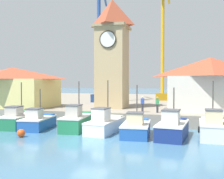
{
  "coord_description": "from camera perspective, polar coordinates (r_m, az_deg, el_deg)",
  "views": [
    {
      "loc": [
        6.97,
        -17.87,
        4.33
      ],
      "look_at": [
        -0.98,
        8.89,
        3.5
      ],
      "focal_mm": 42.0,
      "sensor_mm": 36.0,
      "label": 1
    }
  ],
  "objects": [
    {
      "name": "fishing_boat_right_inner",
      "position": [
        21.63,
        21.12,
        -7.82
      ],
      "size": [
        2.13,
        4.32,
        4.42
      ],
      "color": "silver",
      "rests_on": "ground"
    },
    {
      "name": "fishing_boat_center",
      "position": [
        21.26,
        5.26,
        -8.22
      ],
      "size": [
        2.49,
        4.52,
        4.07
      ],
      "color": "#2356A8",
      "rests_on": "ground"
    },
    {
      "name": "clock_tower",
      "position": [
        31.62,
        0.03,
        8.46
      ],
      "size": [
        3.88,
        3.88,
        14.52
      ],
      "color": "tan",
      "rests_on": "quay_wharf"
    },
    {
      "name": "port_crane_near",
      "position": [
        40.59,
        -2.81,
        8.49
      ],
      "size": [
        2.52,
        9.81,
        19.91
      ],
      "color": "navy",
      "rests_on": "quay_wharf"
    },
    {
      "name": "warehouse_left",
      "position": [
        35.3,
        -20.86,
        0.62
      ],
      "size": [
        10.76,
        6.64,
        4.92
      ],
      "color": "#E5D17A",
      "rests_on": "quay_wharf"
    },
    {
      "name": "fishing_boat_mid_left",
      "position": [
        22.54,
        -1.59,
        -7.5
      ],
      "size": [
        2.35,
        5.03,
        4.46
      ],
      "color": "silver",
      "rests_on": "ground"
    },
    {
      "name": "dock_worker_near_tower",
      "position": [
        26.72,
        9.85,
        -3.19
      ],
      "size": [
        0.34,
        0.22,
        1.62
      ],
      "color": "#33333D",
      "rests_on": "quay_wharf"
    },
    {
      "name": "ground_plane",
      "position": [
        19.67,
        -4.75,
        -11.03
      ],
      "size": [
        300.0,
        300.0,
        0.0
      ],
      "primitive_type": "plane",
      "color": "teal"
    },
    {
      "name": "fishing_boat_far_left",
      "position": [
        26.67,
        -19.71,
        -6.13
      ],
      "size": [
        2.62,
        4.94,
        4.28
      ],
      "color": "#237A4C",
      "rests_on": "ground"
    },
    {
      "name": "fishing_boat_mid_right",
      "position": [
        20.88,
        13.0,
        -8.16
      ],
      "size": [
        2.43,
        4.75,
        3.87
      ],
      "color": "navy",
      "rests_on": "ground"
    },
    {
      "name": "port_crane_far",
      "position": [
        45.21,
        10.98,
        8.17
      ],
      "size": [
        2.0,
        8.38,
        20.9
      ],
      "color": "#976E11",
      "rests_on": "quay_wharf"
    },
    {
      "name": "mooring_buoy",
      "position": [
        21.91,
        -19.17,
        -8.96
      ],
      "size": [
        0.63,
        0.63,
        0.63
      ],
      "primitive_type": "sphere",
      "color": "#E54C19",
      "rests_on": "ground"
    },
    {
      "name": "fishing_boat_left_inner",
      "position": [
        23.83,
        -7.68,
        -6.79
      ],
      "size": [
        2.31,
        4.84,
        4.36
      ],
      "color": "#237A4C",
      "rests_on": "ground"
    },
    {
      "name": "fishing_boat_left_outer",
      "position": [
        25.13,
        -15.87,
        -6.71
      ],
      "size": [
        2.6,
        4.37,
        3.66
      ],
      "color": "#2356A8",
      "rests_on": "ground"
    },
    {
      "name": "quay_wharf",
      "position": [
        45.46,
        7.67,
        -3.01
      ],
      "size": [
        120.0,
        40.0,
        1.22
      ],
      "primitive_type": "cube",
      "color": "gray",
      "rests_on": "ground"
    },
    {
      "name": "dock_worker_along_quay",
      "position": [
        27.01,
        6.65,
        -3.13
      ],
      "size": [
        0.34,
        0.22,
        1.62
      ],
      "color": "#33333D",
      "rests_on": "quay_wharf"
    },
    {
      "name": "warehouse_right",
      "position": [
        30.15,
        20.58,
        1.26
      ],
      "size": [
        8.93,
        6.99,
        5.74
      ],
      "color": "silver",
      "rests_on": "quay_wharf"
    }
  ]
}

